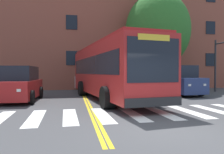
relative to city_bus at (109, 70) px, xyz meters
The scene contains 10 objects.
ground_plane 8.01m from the city_bus, 86.16° to the right, with size 120.00×120.00×0.00m, color #424244.
crosswalk 5.46m from the city_bus, 81.01° to the right, with size 12.18×3.71×0.01m.
lane_line_yellow_inner 9.26m from the city_bus, 99.93° to the left, with size 0.12×36.00×0.01m, color gold.
lane_line_yellow_outer 9.24m from the city_bus, 98.94° to the left, with size 0.12×36.00×0.01m, color gold.
city_bus is the anchor object (origin of this frame).
car_red_near_lane 5.56m from the city_bus, behind, with size 2.36×4.78×2.08m.
car_navy_far_lane 5.88m from the city_bus, 17.92° to the left, with size 2.72×4.94×2.23m.
car_silver_behind_bus 9.88m from the city_bus, 95.56° to the left, with size 2.54×4.98×2.30m.
street_tree_curbside_large 9.16m from the city_bus, 47.04° to the left, with size 6.18×6.64×9.33m.
building_facade 13.43m from the city_bus, 100.92° to the left, with size 37.44×9.26×12.47m.
Camera 1 is at (-2.78, -6.06, 1.72)m, focal length 35.00 mm.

